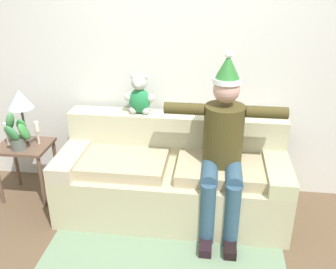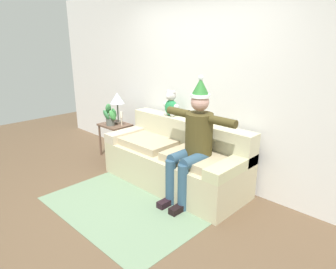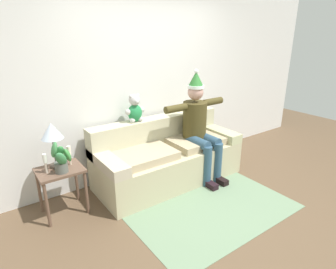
# 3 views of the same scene
# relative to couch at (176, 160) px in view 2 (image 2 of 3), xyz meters

# --- Properties ---
(ground_plane) EXTENTS (10.00, 10.00, 0.00)m
(ground_plane) POSITION_rel_couch_xyz_m (0.00, -1.04, -0.35)
(ground_plane) COLOR brown
(back_wall) EXTENTS (7.00, 0.10, 2.70)m
(back_wall) POSITION_rel_couch_xyz_m (0.00, 0.51, 1.00)
(back_wall) COLOR silver
(back_wall) RESTS_ON ground_plane
(couch) EXTENTS (2.06, 0.85, 0.88)m
(couch) POSITION_rel_couch_xyz_m (0.00, 0.00, 0.00)
(couch) COLOR #BAB08B
(couch) RESTS_ON ground_plane
(person_seated) EXTENTS (1.02, 0.77, 1.56)m
(person_seated) POSITION_rel_couch_xyz_m (0.44, -0.16, 0.45)
(person_seated) COLOR #433A1A
(person_seated) RESTS_ON ground_plane
(teddy_bear) EXTENTS (0.29, 0.17, 0.38)m
(teddy_bear) POSITION_rel_couch_xyz_m (-0.35, 0.26, 0.70)
(teddy_bear) COLOR #248045
(teddy_bear) RESTS_ON couch
(side_table) EXTENTS (0.50, 0.41, 0.57)m
(side_table) POSITION_rel_couch_xyz_m (-1.46, 0.04, 0.12)
(side_table) COLOR brown
(side_table) RESTS_ON ground_plane
(table_lamp) EXTENTS (0.24, 0.24, 0.53)m
(table_lamp) POSITION_rel_couch_xyz_m (-1.47, 0.12, 0.63)
(table_lamp) COLOR brown
(table_lamp) RESTS_ON side_table
(potted_plant) EXTENTS (0.24, 0.27, 0.38)m
(potted_plant) POSITION_rel_couch_xyz_m (-1.45, -0.05, 0.38)
(potted_plant) COLOR #585D56
(potted_plant) RESTS_ON side_table
(candle_tall) EXTENTS (0.04, 0.04, 0.23)m
(candle_tall) POSITION_rel_couch_xyz_m (-1.60, 0.02, 0.37)
(candle_tall) COLOR beige
(candle_tall) RESTS_ON side_table
(candle_short) EXTENTS (0.04, 0.04, 0.23)m
(candle_short) POSITION_rel_couch_xyz_m (-1.32, 0.08, 0.37)
(candle_short) COLOR beige
(candle_short) RESTS_ON side_table
(area_rug) EXTENTS (1.95, 1.10, 0.01)m
(area_rug) POSITION_rel_couch_xyz_m (0.00, -1.02, -0.34)
(area_rug) COLOR slate
(area_rug) RESTS_ON ground_plane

